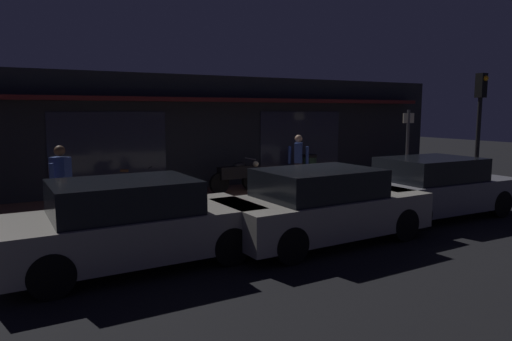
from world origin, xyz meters
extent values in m
plane|color=black|center=(0.00, 0.00, 0.00)|extent=(60.00, 60.00, 0.00)
cube|color=brown|center=(0.00, 3.00, 0.07)|extent=(18.00, 4.00, 0.15)
cube|color=black|center=(0.00, 6.40, 1.80)|extent=(18.00, 2.80, 3.60)
cube|color=#262838|center=(-3.20, 4.98, 1.50)|extent=(3.20, 0.04, 2.00)
cube|color=#262838|center=(3.20, 4.98, 1.50)|extent=(3.20, 0.04, 2.00)
cube|color=#591919|center=(0.00, 4.75, 2.85)|extent=(16.20, 0.50, 0.12)
cylinder|color=black|center=(-0.42, 3.76, 0.45)|extent=(0.61, 0.18, 0.60)
cylinder|color=black|center=(0.68, 3.87, 0.45)|extent=(0.61, 0.18, 0.60)
cube|color=black|center=(0.13, 3.82, 0.73)|extent=(1.12, 0.39, 0.36)
ellipsoid|color=black|center=(0.28, 3.83, 0.93)|extent=(0.46, 0.28, 0.20)
sphere|color=#F9EDB7|center=(0.85, 3.89, 0.93)|extent=(0.18, 0.18, 0.18)
cylinder|color=gray|center=(0.65, 3.87, 1.10)|extent=(0.09, 0.55, 0.03)
torus|color=black|center=(-3.28, 3.98, 0.48)|extent=(0.61, 0.34, 0.66)
torus|color=black|center=(-2.39, 3.52, 0.48)|extent=(0.61, 0.34, 0.66)
cube|color=black|center=(-2.83, 3.75, 0.70)|extent=(0.82, 0.45, 0.06)
cube|color=brown|center=(-3.06, 3.87, 0.97)|extent=(0.21, 0.16, 0.06)
cylinder|color=black|center=(-2.46, 3.56, 1.05)|extent=(0.21, 0.38, 0.02)
cube|color=#28232D|center=(-4.77, 1.89, 0.57)|extent=(0.34, 0.34, 0.85)
cube|color=navy|center=(-4.77, 1.89, 1.29)|extent=(0.42, 0.43, 0.58)
sphere|color=brown|center=(-4.77, 1.89, 1.71)|extent=(0.22, 0.22, 0.22)
cylinder|color=navy|center=(-4.95, 1.71, 1.22)|extent=(0.13, 0.13, 0.52)
cylinder|color=navy|center=(-4.58, 2.07, 1.22)|extent=(0.13, 0.13, 0.52)
cube|color=#28232D|center=(1.83, 3.07, 0.57)|extent=(0.33, 0.34, 0.85)
cube|color=navy|center=(1.83, 3.07, 1.29)|extent=(0.40, 0.44, 0.58)
sphere|color=tan|center=(1.83, 3.07, 1.71)|extent=(0.22, 0.22, 0.22)
cylinder|color=navy|center=(2.04, 2.91, 1.22)|extent=(0.13, 0.13, 0.52)
cylinder|color=navy|center=(1.62, 3.22, 1.22)|extent=(0.13, 0.13, 0.52)
cylinder|color=#47474C|center=(5.09, 1.96, 1.35)|extent=(0.09, 0.09, 2.40)
cube|color=beige|center=(5.09, 1.96, 2.30)|extent=(0.44, 0.03, 0.30)
cylinder|color=#2D4C33|center=(3.06, 4.23, 0.57)|extent=(0.44, 0.44, 0.85)
cylinder|color=black|center=(3.06, 4.23, 1.04)|extent=(0.48, 0.48, 0.08)
cylinder|color=black|center=(6.53, 0.61, 1.80)|extent=(0.12, 0.12, 3.60)
cube|color=black|center=(6.53, 0.61, 3.25)|extent=(0.24, 0.24, 0.70)
sphere|color=orange|center=(6.53, 0.48, 3.45)|extent=(0.16, 0.16, 0.16)
cylinder|color=black|center=(-2.62, -0.02, 0.32)|extent=(0.65, 0.24, 0.64)
cylinder|color=black|center=(-2.57, -1.58, 0.32)|extent=(0.65, 0.24, 0.64)
cylinder|color=black|center=(-5.32, -0.10, 0.32)|extent=(0.65, 0.24, 0.64)
cylinder|color=black|center=(-5.27, -1.66, 0.32)|extent=(0.65, 0.24, 0.64)
cube|color=#9E998E|center=(-3.94, -0.84, 0.55)|extent=(4.15, 1.89, 0.68)
cube|color=black|center=(-4.09, -0.84, 1.10)|extent=(2.25, 1.67, 0.64)
cylinder|color=black|center=(0.94, -0.32, 0.32)|extent=(0.65, 0.25, 0.64)
cylinder|color=black|center=(1.02, -1.88, 0.32)|extent=(0.65, 0.25, 0.64)
cylinder|color=black|center=(-1.75, -0.45, 0.32)|extent=(0.65, 0.25, 0.64)
cylinder|color=black|center=(-1.68, -2.00, 0.32)|extent=(0.65, 0.25, 0.64)
cube|color=#9E998E|center=(-0.37, -1.16, 0.55)|extent=(4.18, 1.95, 0.68)
cube|color=black|center=(-0.52, -1.17, 1.10)|extent=(2.27, 1.70, 0.64)
cylinder|color=black|center=(4.58, 0.07, 0.32)|extent=(0.64, 0.23, 0.64)
cylinder|color=black|center=(4.56, -1.49, 0.32)|extent=(0.64, 0.23, 0.64)
cylinder|color=black|center=(1.88, 0.09, 0.32)|extent=(0.64, 0.23, 0.64)
cylinder|color=black|center=(1.86, -1.46, 0.32)|extent=(0.64, 0.23, 0.64)
cube|color=slate|center=(3.22, -0.70, 0.55)|extent=(4.12, 1.80, 0.68)
cube|color=black|center=(3.07, -0.70, 1.10)|extent=(2.22, 1.62, 0.64)
camera|label=1|loc=(-5.65, -8.19, 2.51)|focal=32.19mm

